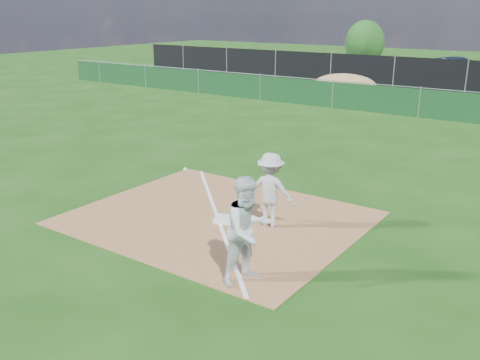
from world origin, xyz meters
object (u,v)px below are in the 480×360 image
object	(u,v)px
play_at_first	(270,190)
runner	(248,230)
car_left	(377,68)
car_mid	(457,70)
tree_left	(365,43)
first_base	(224,219)

from	to	relation	value
play_at_first	runner	world-z (taller)	runner
play_at_first	car_left	xyz separation A→B (m)	(-7.55, 25.24, -0.10)
play_at_first	car_mid	world-z (taller)	play_at_first
play_at_first	car_mid	xyz separation A→B (m)	(-2.73, 25.93, -0.04)
tree_left	first_base	bearing A→B (deg)	-72.30
runner	car_left	bearing A→B (deg)	34.22
first_base	play_at_first	size ratio (longest dim) A/B	0.15
runner	car_mid	xyz separation A→B (m)	(-3.68, 28.16, -0.15)
runner	tree_left	bearing A→B (deg)	36.69
play_at_first	tree_left	distance (m)	33.54
runner	car_left	size ratio (longest dim) A/B	0.45
car_mid	runner	bearing A→B (deg)	-158.74
first_base	runner	world-z (taller)	runner
first_base	car_left	xyz separation A→B (m)	(-6.61, 25.60, 0.65)
first_base	runner	size ratio (longest dim) A/B	0.22
car_mid	first_base	bearing A→B (deg)	-162.30
runner	car_left	distance (m)	28.76
car_left	first_base	bearing A→B (deg)	-177.81
play_at_first	car_left	distance (m)	26.35
runner	first_base	bearing A→B (deg)	62.39
runner	car_mid	size ratio (longest dim) A/B	0.40
first_base	runner	bearing A→B (deg)	-44.63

